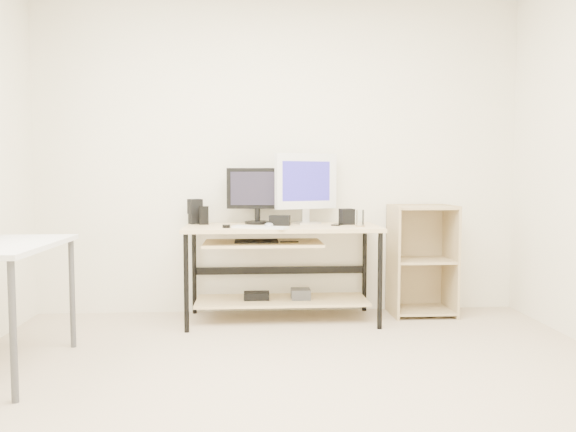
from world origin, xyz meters
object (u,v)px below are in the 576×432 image
(shelf_unit, at_px, (420,259))
(audio_controller, at_px, (204,215))
(black_monitor, at_px, (257,192))
(desk, at_px, (279,253))
(white_imac, at_px, (306,183))

(shelf_unit, xyz_separation_m, audio_controller, (-1.76, -0.04, 0.37))
(shelf_unit, distance_m, black_monitor, 1.45)
(desk, height_order, white_imac, white_imac)
(desk, distance_m, audio_controller, 0.66)
(shelf_unit, bearing_deg, desk, -172.23)
(black_monitor, relative_size, white_imac, 0.87)
(white_imac, xyz_separation_m, audio_controller, (-0.82, -0.04, -0.25))
(desk, bearing_deg, black_monitor, 132.90)
(audio_controller, bearing_deg, desk, -16.33)
(shelf_unit, height_order, black_monitor, black_monitor)
(black_monitor, bearing_deg, desk, -41.84)
(white_imac, bearing_deg, desk, -166.35)
(desk, relative_size, audio_controller, 10.15)
(white_imac, distance_m, audio_controller, 0.86)
(black_monitor, bearing_deg, shelf_unit, 4.62)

